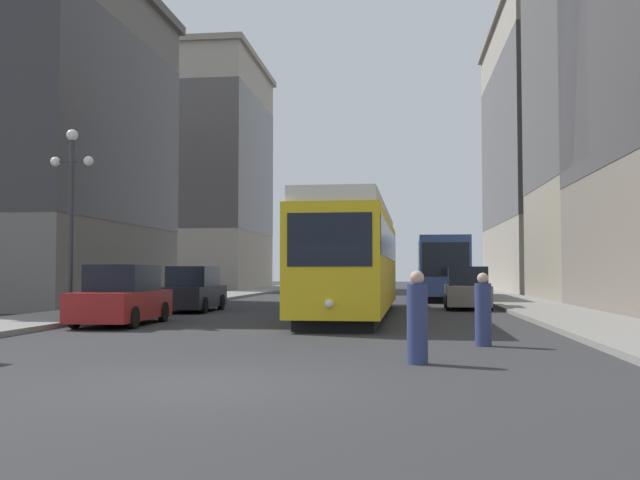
# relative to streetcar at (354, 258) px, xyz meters

# --- Properties ---
(ground_plane) EXTENTS (200.00, 200.00, 0.00)m
(ground_plane) POSITION_rel_streetcar_xyz_m (-1.11, -15.50, -2.10)
(ground_plane) COLOR #303033
(sidewalk_left) EXTENTS (3.27, 120.00, 0.15)m
(sidewalk_left) POSITION_rel_streetcar_xyz_m (-9.64, 24.50, -2.03)
(sidewalk_left) COLOR gray
(sidewalk_left) RESTS_ON ground
(sidewalk_right) EXTENTS (3.27, 120.00, 0.15)m
(sidewalk_right) POSITION_rel_streetcar_xyz_m (7.42, 24.50, -2.03)
(sidewalk_right) COLOR gray
(sidewalk_right) RESTS_ON ground
(streetcar) EXTENTS (2.84, 14.92, 3.89)m
(streetcar) POSITION_rel_streetcar_xyz_m (0.00, 0.00, 0.00)
(streetcar) COLOR black
(streetcar) RESTS_ON ground
(transit_bus) EXTENTS (2.75, 12.28, 3.45)m
(transit_bus) POSITION_rel_streetcar_xyz_m (3.94, 16.15, -0.15)
(transit_bus) COLOR black
(transit_bus) RESTS_ON ground
(parked_car_left_near) EXTENTS (1.95, 4.43, 1.82)m
(parked_car_left_near) POSITION_rel_streetcar_xyz_m (-6.70, 2.32, -1.26)
(parked_car_left_near) COLOR black
(parked_car_left_near) RESTS_ON ground
(parked_car_left_mid) EXTENTS (1.99, 4.49, 1.82)m
(parked_car_left_mid) POSITION_rel_streetcar_xyz_m (-6.70, -4.83, -1.26)
(parked_car_left_mid) COLOR black
(parked_car_left_mid) RESTS_ON ground
(parked_car_right_far) EXTENTS (1.99, 4.31, 1.82)m
(parked_car_right_far) POSITION_rel_streetcar_xyz_m (4.48, 5.36, -1.26)
(parked_car_right_far) COLOR black
(parked_car_right_far) RESTS_ON ground
(pedestrian_crossing_near) EXTENTS (0.36, 0.36, 1.59)m
(pedestrian_crossing_near) POSITION_rel_streetcar_xyz_m (3.51, -9.69, -1.36)
(pedestrian_crossing_near) COLOR navy
(pedestrian_crossing_near) RESTS_ON ground
(pedestrian_crossing_far) EXTENTS (0.37, 0.37, 1.64)m
(pedestrian_crossing_far) POSITION_rel_streetcar_xyz_m (2.02, -12.85, -1.34)
(pedestrian_crossing_far) COLOR navy
(pedestrian_crossing_far) RESTS_ON ground
(lamp_post_left_near) EXTENTS (1.41, 0.36, 5.96)m
(lamp_post_left_near) POSITION_rel_streetcar_xyz_m (-8.60, -4.39, 1.93)
(lamp_post_left_near) COLOR #333338
(lamp_post_left_near) RESTS_ON sidewalk_left
(building_left_corner) EXTENTS (12.11, 14.93, 16.06)m
(building_left_corner) POSITION_rel_streetcar_xyz_m (-17.03, 7.00, 6.14)
(building_left_corner) COLOR slate
(building_left_corner) RESTS_ON ground
(building_left_midblock) EXTENTS (10.62, 15.40, 20.77)m
(building_left_midblock) POSITION_rel_streetcar_xyz_m (-16.28, 36.58, 8.58)
(building_left_midblock) COLOR #A89E8E
(building_left_midblock) RESTS_ON ground
(building_right_corner) EXTENTS (11.57, 21.02, 21.44)m
(building_right_corner) POSITION_rel_streetcar_xyz_m (14.54, 30.56, 8.93)
(building_right_corner) COLOR #A89E8E
(building_right_corner) RESTS_ON ground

